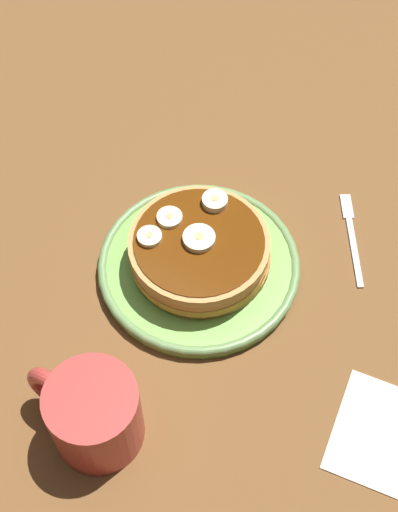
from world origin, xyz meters
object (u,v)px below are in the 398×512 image
banana_slice_2 (215,201)px  plate (199,265)px  coffee_mug (92,413)px  napkin (391,438)px  fork (352,233)px  banana_slice_3 (170,218)px  pancake_stack (200,249)px  banana_slice_1 (150,237)px  banana_slice_0 (198,240)px

banana_slice_2 → plate: bearing=102.1°
banana_slice_2 → coffee_mug: (-2.23, 26.16, -1.74)cm
coffee_mug → napkin: 28.90cm
fork → banana_slice_3: bearing=37.2°
banana_slice_3 → napkin: bearing=165.7°
plate → pancake_stack: 2.71cm
pancake_stack → banana_slice_2: banana_slice_2 is taller
banana_slice_1 → banana_slice_2: 8.36cm
plate → napkin: 26.92cm
banana_slice_3 → coffee_mug: 22.50cm
banana_slice_1 → banana_slice_2: bearing=-114.7°
pancake_stack → banana_slice_2: size_ratio=5.55×
banana_slice_2 → banana_slice_1: bearing=65.3°
plate → banana_slice_0: 5.14cm
plate → coffee_mug: (-1.14, 21.04, 3.46)cm
coffee_mug → napkin: coffee_mug is taller
pancake_stack → coffee_mug: coffee_mug is taller
coffee_mug → napkin: (-24.86, -14.11, -4.26)cm
pancake_stack → banana_slice_2: (0.94, -4.76, 2.52)cm
coffee_mug → banana_slice_0: bearing=-86.7°
pancake_stack → napkin: size_ratio=1.43×
plate → pancake_stack: size_ratio=1.43×
banana_slice_3 → fork: 21.66cm
banana_slice_2 → napkin: size_ratio=0.26×
banana_slice_1 → banana_slice_3: bearing=-97.3°
banana_slice_3 → fork: bearing=-142.8°
banana_slice_0 → banana_slice_3: 4.24cm
napkin → banana_slice_2: bearing=-24.0°
banana_slice_2 → banana_slice_3: 5.33cm
banana_slice_0 → fork: bearing=-132.6°
banana_slice_2 → banana_slice_3: (3.07, 4.35, -0.17)cm
pancake_stack → banana_slice_0: 2.53cm
banana_slice_3 → pancake_stack: bearing=174.2°
banana_slice_3 → napkin: 31.68cm
pancake_stack → napkin: 27.37cm
banana_slice_2 → coffee_mug: 26.31cm
fork → plate: bearing=47.0°
banana_slice_3 → fork: size_ratio=0.24×
banana_slice_0 → banana_slice_2: 5.44cm
napkin → fork: (13.52, -20.32, 0.10)cm
plate → banana_slice_1: banana_slice_1 is taller
fork → napkin: bearing=123.6°
pancake_stack → banana_slice_3: bearing=-5.8°
coffee_mug → banana_slice_2: bearing=-85.1°
pancake_stack → banana_slice_0: (-0.11, 0.58, 2.46)cm
banana_slice_1 → banana_slice_3: 3.27cm
napkin → fork: bearing=-56.4°
coffee_mug → napkin: bearing=-150.4°
banana_slice_2 → napkin: 30.25cm
banana_slice_1 → fork: size_ratio=0.23×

